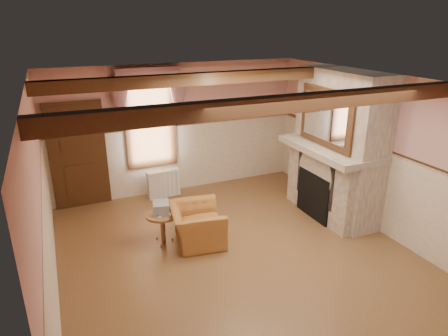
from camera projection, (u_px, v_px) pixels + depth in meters
name	position (u px, v px, depth m)	size (l,w,h in m)	color
floor	(236.00, 253.00, 6.59)	(5.50, 6.00, 0.01)	brown
ceiling	(238.00, 82.00, 5.62)	(5.50, 6.00, 0.01)	silver
wall_back	(178.00, 129.00, 8.68)	(5.50, 0.02, 2.80)	tan
wall_front	(381.00, 286.00, 3.53)	(5.50, 0.02, 2.80)	tan
wall_left	(41.00, 206.00, 5.07)	(0.02, 6.00, 2.80)	tan
wall_right	(375.00, 152.00, 7.14)	(0.02, 6.00, 2.80)	tan
wainscot	(236.00, 212.00, 6.33)	(5.50, 6.00, 1.50)	beige
chair_rail	(237.00, 168.00, 6.07)	(5.50, 6.00, 0.08)	black
firebox	(316.00, 195.00, 7.70)	(0.20, 0.95, 0.90)	black
armchair	(197.00, 225.00, 6.84)	(0.99, 0.87, 0.64)	#9E662D
side_table	(163.00, 228.00, 6.83)	(0.56, 0.56, 0.55)	brown
book_stack	(161.00, 208.00, 6.71)	(0.26, 0.32, 0.20)	#B7AD8C
radiator	(164.00, 183.00, 8.63)	(0.70, 0.18, 0.60)	silver
bowl	(324.00, 140.00, 7.63)	(0.32, 0.32, 0.08)	brown
mantel_clock	(308.00, 131.00, 8.08)	(0.14, 0.24, 0.20)	black
oil_lamp	(311.00, 130.00, 7.97)	(0.11, 0.11, 0.28)	gold
candle_red	(359.00, 153.00, 6.79)	(0.06, 0.06, 0.16)	maroon
jar_yellow	(346.00, 148.00, 7.08)	(0.06, 0.06, 0.12)	#C58C22
fireplace	(339.00, 145.00, 7.53)	(0.85, 2.00, 2.80)	gray
mantel	(331.00, 148.00, 7.48)	(1.05, 2.05, 0.12)	gray
overmantel_mirror	(326.00, 117.00, 7.20)	(0.06, 1.44, 1.04)	silver
door	(78.00, 157.00, 7.96)	(1.10, 0.10, 2.10)	black
window	(150.00, 120.00, 8.35)	(1.06, 0.08, 2.02)	white
window_drapes	(149.00, 92.00, 8.06)	(1.30, 0.14, 1.40)	gray
ceiling_beam_front	(282.00, 104.00, 4.62)	(5.50, 0.18, 0.20)	black
ceiling_beam_back	(207.00, 78.00, 6.69)	(5.50, 0.18, 0.20)	black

